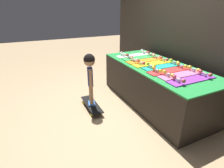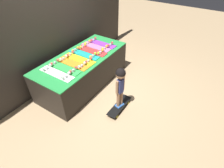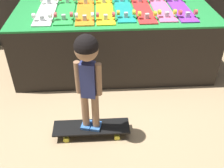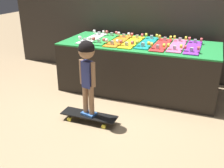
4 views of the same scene
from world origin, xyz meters
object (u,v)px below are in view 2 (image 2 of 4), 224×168
(skateboard_green_on_rack, at_px, (64,68))
(skateboard_purple_on_rack, at_px, (102,43))
(skateboard_orange_on_rack, at_px, (73,63))
(skateboard_yellow_on_rack, at_px, (79,59))
(skateboard_pink_on_rack, at_px, (96,46))
(skateboard_white_on_rack, at_px, (57,73))
(child, at_px, (120,81))
(skateboard_on_floor, at_px, (119,106))
(skateboard_teal_on_rack, at_px, (84,54))
(skateboard_red_on_rack, at_px, (91,50))

(skateboard_green_on_rack, xyz_separation_m, skateboard_purple_on_rack, (1.27, -0.01, 0.00))
(skateboard_orange_on_rack, xyz_separation_m, skateboard_yellow_on_rack, (0.21, 0.00, 0.00))
(skateboard_purple_on_rack, bearing_deg, skateboard_yellow_on_rack, -178.86)
(skateboard_yellow_on_rack, distance_m, skateboard_pink_on_rack, 0.64)
(skateboard_orange_on_rack, distance_m, skateboard_pink_on_rack, 0.85)
(skateboard_purple_on_rack, bearing_deg, skateboard_white_on_rack, -179.77)
(skateboard_green_on_rack, relative_size, child, 0.85)
(skateboard_purple_on_rack, xyz_separation_m, skateboard_on_floor, (-1.02, -1.13, -0.67))
(skateboard_on_floor, xyz_separation_m, child, (0.00, -0.00, 0.64))
(skateboard_pink_on_rack, distance_m, skateboard_on_floor, 1.55)
(skateboard_teal_on_rack, relative_size, skateboard_purple_on_rack, 1.00)
(skateboard_purple_on_rack, bearing_deg, skateboard_green_on_rack, 179.57)
(skateboard_yellow_on_rack, relative_size, skateboard_on_floor, 1.12)
(skateboard_white_on_rack, xyz_separation_m, skateboard_purple_on_rack, (1.48, 0.01, 0.00))
(skateboard_pink_on_rack, height_order, child, child)
(skateboard_pink_on_rack, bearing_deg, skateboard_teal_on_rack, 178.35)
(skateboard_teal_on_rack, height_order, skateboard_red_on_rack, same)
(skateboard_orange_on_rack, height_order, skateboard_yellow_on_rack, same)
(skateboard_green_on_rack, distance_m, skateboard_purple_on_rack, 1.27)
(skateboard_green_on_rack, distance_m, skateboard_on_floor, 1.34)
(skateboard_red_on_rack, bearing_deg, child, -118.10)
(skateboard_white_on_rack, bearing_deg, skateboard_purple_on_rack, 0.23)
(skateboard_yellow_on_rack, relative_size, skateboard_red_on_rack, 1.00)
(skateboard_red_on_rack, height_order, skateboard_purple_on_rack, same)
(skateboard_red_on_rack, height_order, child, child)
(skateboard_purple_on_rack, bearing_deg, skateboard_pink_on_rack, 174.85)
(skateboard_teal_on_rack, xyz_separation_m, skateboard_pink_on_rack, (0.42, -0.01, 0.00))
(skateboard_yellow_on_rack, relative_size, child, 0.85)
(skateboard_white_on_rack, distance_m, skateboard_on_floor, 1.39)
(skateboard_green_on_rack, xyz_separation_m, skateboard_yellow_on_rack, (0.42, -0.03, 0.00))
(skateboard_purple_on_rack, bearing_deg, skateboard_orange_on_rack, -178.94)
(skateboard_purple_on_rack, distance_m, skateboard_on_floor, 1.66)
(skateboard_orange_on_rack, xyz_separation_m, skateboard_purple_on_rack, (1.06, 0.02, 0.00))
(skateboard_white_on_rack, relative_size, skateboard_on_floor, 1.12)
(skateboard_teal_on_rack, relative_size, skateboard_pink_on_rack, 1.00)
(skateboard_yellow_on_rack, height_order, skateboard_teal_on_rack, same)
(skateboard_white_on_rack, distance_m, skateboard_red_on_rack, 1.06)
(skateboard_pink_on_rack, distance_m, child, 1.40)
(skateboard_orange_on_rack, relative_size, child, 0.85)
(skateboard_yellow_on_rack, relative_size, skateboard_purple_on_rack, 1.00)
(child, bearing_deg, skateboard_orange_on_rack, 105.48)
(skateboard_pink_on_rack, xyz_separation_m, child, (-0.81, -1.15, -0.02))
(skateboard_orange_on_rack, xyz_separation_m, skateboard_pink_on_rack, (0.85, 0.04, 0.00))
(skateboard_teal_on_rack, bearing_deg, skateboard_pink_on_rack, -1.65)
(skateboard_yellow_on_rack, height_order, skateboard_pink_on_rack, same)
(skateboard_orange_on_rack, distance_m, child, 1.11)
(skateboard_teal_on_rack, height_order, skateboard_purple_on_rack, same)
(skateboard_pink_on_rack, relative_size, skateboard_on_floor, 1.12)
(skateboard_green_on_rack, bearing_deg, skateboard_white_on_rack, -175.85)
(skateboard_white_on_rack, distance_m, skateboard_purple_on_rack, 1.48)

